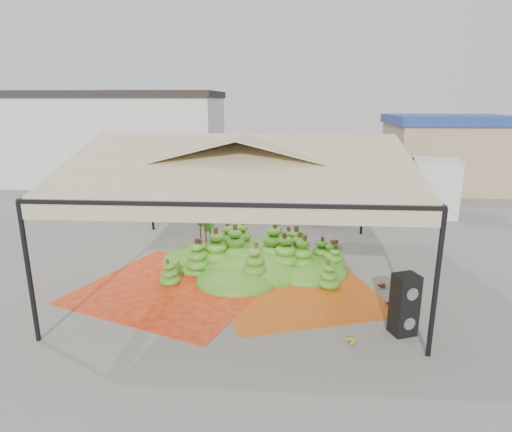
# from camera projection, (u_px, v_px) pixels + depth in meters

# --- Properties ---
(ground) EXTENTS (90.00, 90.00, 0.00)m
(ground) POSITION_uv_depth(u_px,v_px,m) (246.00, 272.00, 12.57)
(ground) COLOR slate
(ground) RESTS_ON ground
(canopy_tent) EXTENTS (8.10, 8.10, 4.00)m
(canopy_tent) POSITION_uv_depth(u_px,v_px,m) (245.00, 160.00, 11.71)
(canopy_tent) COLOR black
(canopy_tent) RESTS_ON ground
(building_white) EXTENTS (14.30, 6.30, 5.40)m
(building_white) POSITION_uv_depth(u_px,v_px,m) (104.00, 137.00, 26.03)
(building_white) COLOR silver
(building_white) RESTS_ON ground
(building_tan) EXTENTS (6.30, 5.30, 4.10)m
(building_tan) POSITION_uv_depth(u_px,v_px,m) (445.00, 152.00, 23.86)
(building_tan) COLOR tan
(building_tan) RESTS_ON ground
(tarp_left) EXTENTS (5.76, 5.63, 0.01)m
(tarp_left) POSITION_uv_depth(u_px,v_px,m) (175.00, 287.00, 11.53)
(tarp_left) COLOR #ED5A16
(tarp_left) RESTS_ON ground
(tarp_right) EXTENTS (4.99, 5.12, 0.01)m
(tarp_right) POSITION_uv_depth(u_px,v_px,m) (296.00, 289.00, 11.43)
(tarp_right) COLOR #D25513
(tarp_right) RESTS_ON ground
(banana_heap) EXTENTS (6.93, 6.18, 1.26)m
(banana_heap) POSITION_uv_depth(u_px,v_px,m) (255.00, 248.00, 12.73)
(banana_heap) COLOR #347518
(banana_heap) RESTS_ON ground
(hand_yellow_a) EXTENTS (0.46, 0.40, 0.19)m
(hand_yellow_a) POSITION_uv_depth(u_px,v_px,m) (347.00, 340.00, 8.82)
(hand_yellow_a) COLOR gold
(hand_yellow_a) RESTS_ON ground
(hand_yellow_b) EXTENTS (0.47, 0.42, 0.19)m
(hand_yellow_b) POSITION_uv_depth(u_px,v_px,m) (224.00, 286.00, 11.41)
(hand_yellow_b) COLOR gold
(hand_yellow_b) RESTS_ON ground
(hand_red_a) EXTENTS (0.56, 0.53, 0.20)m
(hand_red_a) POSITION_uv_depth(u_px,v_px,m) (379.00, 283.00, 11.54)
(hand_red_a) COLOR #5D2715
(hand_red_a) RESTS_ON ground
(hand_red_b) EXTENTS (0.56, 0.51, 0.21)m
(hand_red_b) POSITION_uv_depth(u_px,v_px,m) (389.00, 303.00, 10.38)
(hand_red_b) COLOR #591714
(hand_red_b) RESTS_ON ground
(hand_green) EXTENTS (0.60, 0.57, 0.21)m
(hand_green) POSITION_uv_depth(u_px,v_px,m) (219.00, 288.00, 11.26)
(hand_green) COLOR #347217
(hand_green) RESTS_ON ground
(hanging_bunches) EXTENTS (4.74, 0.24, 0.20)m
(hanging_bunches) POSITION_uv_depth(u_px,v_px,m) (334.00, 189.00, 11.20)
(hanging_bunches) COLOR #507B19
(hanging_bunches) RESTS_ON ground
(speaker_stack) EXTENTS (0.61, 0.58, 1.36)m
(speaker_stack) POSITION_uv_depth(u_px,v_px,m) (404.00, 305.00, 9.08)
(speaker_stack) COLOR black
(speaker_stack) RESTS_ON ground
(banana_leaves) EXTENTS (0.96, 1.36, 3.70)m
(banana_leaves) POSITION_uv_depth(u_px,v_px,m) (204.00, 245.00, 14.89)
(banana_leaves) COLOR #2D751F
(banana_leaves) RESTS_ON ground
(vendor) EXTENTS (0.64, 0.44, 1.68)m
(vendor) POSITION_uv_depth(u_px,v_px,m) (310.00, 204.00, 17.14)
(vendor) COLOR gray
(vendor) RESTS_ON ground
(truck_left) EXTENTS (6.00, 2.32, 2.03)m
(truck_left) POSITION_uv_depth(u_px,v_px,m) (210.00, 179.00, 20.26)
(truck_left) COLOR #452817
(truck_left) RESTS_ON ground
(truck_right) EXTENTS (7.32, 4.02, 2.39)m
(truck_right) POSITION_uv_depth(u_px,v_px,m) (382.00, 178.00, 19.38)
(truck_right) COLOR #4A2E18
(truck_right) RESTS_ON ground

